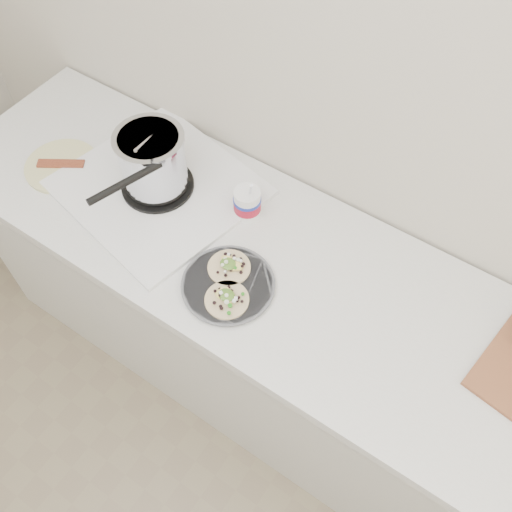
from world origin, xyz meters
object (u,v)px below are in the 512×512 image
Objects in this scene: stove at (155,170)px; taco_plate at (228,283)px; tub at (248,201)px; bacon_plate at (62,166)px.

stove reaches higher than taco_plate.
stove is 0.31m from tub.
tub is 0.66m from bacon_plate.
bacon_plate is at bearing -163.82° from tub.
tub is at bearing 26.20° from stove.
bacon_plate is (-0.33, -0.11, -0.08)m from stove.
taco_plate is 1.40× the size of tub.
taco_plate is (0.41, -0.18, -0.07)m from stove.
stove is 2.46× the size of taco_plate.
tub is (0.30, 0.08, -0.03)m from stove.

